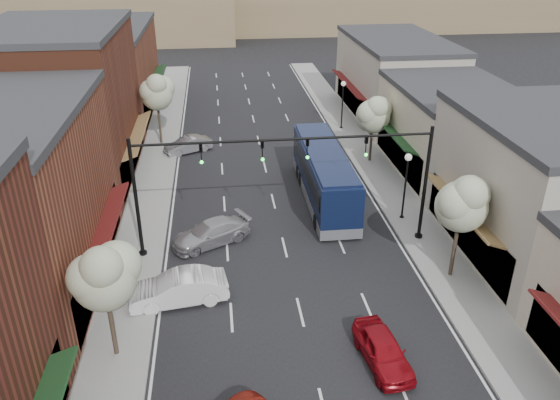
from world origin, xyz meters
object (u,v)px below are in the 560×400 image
object	(u,v)px
lamp_post_far	(343,97)
parked_car_c	(211,233)
signal_mast_left	(180,179)
red_hatchback	(383,350)
tree_left_near	(104,274)
parked_car_b	(178,289)
lamp_post_near	(406,176)
signal_mast_right	(386,169)
tree_left_far	(157,91)
tree_right_far	(374,113)
coach_bus	(324,174)
parked_car_e	(188,145)
tree_right_near	(463,202)

from	to	relation	value
lamp_post_far	parked_car_c	distance (m)	22.61
signal_mast_left	parked_car_c	distance (m)	4.30
lamp_post_far	red_hatchback	bearing A→B (deg)	-99.33
tree_left_near	parked_car_b	world-z (taller)	tree_left_near
lamp_post_near	lamp_post_far	xyz separation A→B (m)	(0.00, 17.50, 0.00)
signal_mast_right	tree_left_far	xyz separation A→B (m)	(-13.87, 17.95, -0.02)
signal_mast_left	parked_car_b	world-z (taller)	signal_mast_left
signal_mast_right	signal_mast_left	distance (m)	11.24
tree_right_far	coach_bus	bearing A→B (deg)	-129.31
parked_car_b	parked_car_e	xyz separation A→B (m)	(-0.17, 20.31, -0.14)
tree_right_near	tree_right_far	size ratio (longest dim) A/B	1.10
red_hatchback	tree_right_far	bearing A→B (deg)	69.02
signal_mast_left	tree_right_near	size ratio (longest dim) A/B	1.38
tree_left_near	coach_bus	xyz separation A→B (m)	(11.66, 13.96, -2.37)
red_hatchback	tree_left_far	bearing A→B (deg)	105.04
tree_right_far	coach_bus	world-z (taller)	tree_right_far
coach_bus	parked_car_e	distance (m)	13.69
parked_car_b	parked_car_c	bearing A→B (deg)	155.96
parked_car_e	lamp_post_near	bearing A→B (deg)	19.71
parked_car_e	signal_mast_left	bearing A→B (deg)	-24.99
tree_left_far	red_hatchback	world-z (taller)	tree_left_far
tree_left_near	parked_car_e	bearing A→B (deg)	84.51
tree_left_far	lamp_post_near	xyz separation A→B (m)	(16.05, -15.44, -1.60)
lamp_post_near	parked_car_c	world-z (taller)	lamp_post_near
tree_left_near	tree_left_far	size ratio (longest dim) A/B	0.93
parked_car_b	coach_bus	bearing A→B (deg)	130.67
parked_car_b	parked_car_e	bearing A→B (deg)	172.64
coach_bus	parked_car_c	world-z (taller)	coach_bus
tree_right_near	parked_car_e	bearing A→B (deg)	125.75
tree_right_near	red_hatchback	bearing A→B (deg)	-133.67
tree_left_near	parked_car_c	world-z (taller)	tree_left_near
parked_car_b	tree_left_near	bearing A→B (deg)	-42.52
parked_car_e	tree_left_far	bearing A→B (deg)	-159.02
tree_right_far	parked_car_e	size ratio (longest dim) A/B	1.39
signal_mast_right	tree_right_far	xyz separation A→B (m)	(2.73, 11.95, -0.63)
parked_car_c	parked_car_e	bearing A→B (deg)	159.33
tree_left_far	parked_car_b	bearing A→B (deg)	-83.73
tree_right_far	red_hatchback	distance (m)	22.60
tree_right_far	tree_left_far	distance (m)	17.66
tree_right_far	red_hatchback	size ratio (longest dim) A/B	1.38
parked_car_c	lamp_post_far	bearing A→B (deg)	120.33
tree_left_far	parked_car_e	distance (m)	5.05
tree_right_far	red_hatchback	xyz separation A→B (m)	(-5.43, -21.69, -3.32)
tree_left_far	red_hatchback	bearing A→B (deg)	-68.03
tree_right_far	lamp_post_near	distance (m)	9.51
tree_left_near	tree_left_far	bearing A→B (deg)	90.00
tree_left_far	coach_bus	distance (m)	16.98
lamp_post_far	tree_right_near	bearing A→B (deg)	-88.70
parked_car_b	lamp_post_near	bearing A→B (deg)	109.37
signal_mast_left	lamp_post_far	world-z (taller)	signal_mast_left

